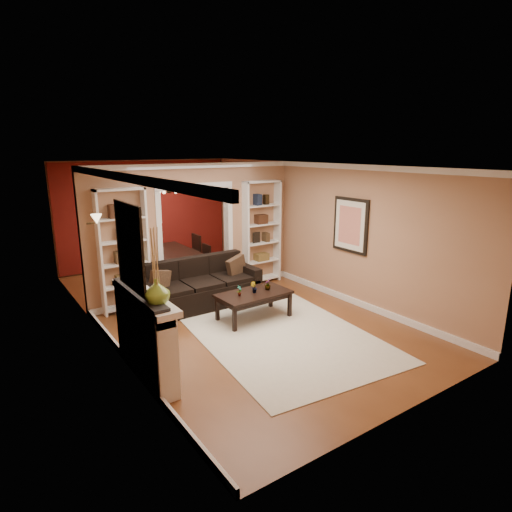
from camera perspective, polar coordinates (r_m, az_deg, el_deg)
floor at (r=8.24m, az=-4.06°, el=-7.09°), size 8.00×8.00×0.00m
ceiling at (r=7.68m, az=-4.42°, el=12.01°), size 8.00×8.00×0.00m
wall_back at (r=11.44m, az=-14.46°, el=5.54°), size 8.00×0.00×8.00m
wall_front at (r=4.95m, az=19.98°, el=-6.06°), size 8.00×0.00×8.00m
wall_left at (r=7.03m, az=-20.27°, el=-0.19°), size 0.00×8.00×8.00m
wall_right at (r=9.17m, az=8.02°, el=3.78°), size 0.00×8.00×8.00m
partition_wall at (r=8.89m, az=-8.15°, el=3.45°), size 4.50×0.15×2.70m
red_back_panel at (r=11.41m, az=-14.40°, el=5.37°), size 4.44×0.04×2.64m
dining_window at (r=11.34m, az=-14.40°, el=6.50°), size 0.78×0.03×0.98m
area_rug at (r=7.15m, az=3.62°, el=-10.50°), size 2.92×3.83×0.01m
sofa at (r=8.33m, az=-7.47°, el=-3.67°), size 2.30×0.99×0.90m
pillow_left at (r=7.94m, az=-12.69°, el=-3.38°), size 0.41×0.22×0.40m
pillow_right at (r=8.64m, az=-2.64°, el=-1.50°), size 0.45×0.23×0.43m
coffee_table at (r=7.71m, az=-0.29°, el=-6.64°), size 1.32×0.75×0.49m
plant_left at (r=7.44m, az=-2.22°, el=-4.66°), size 0.12×0.11×0.19m
plant_center at (r=7.59m, az=-0.29°, el=-4.21°), size 0.14×0.14×0.20m
plant_right at (r=7.76m, az=1.56°, el=-3.81°), size 0.15×0.15×0.20m
bookshelf_left at (r=8.22m, az=-17.27°, el=0.63°), size 0.90×0.30×2.30m
bookshelf_right at (r=9.56m, az=0.69°, el=3.13°), size 0.90×0.30×2.30m
fireplace at (r=5.95m, az=-14.39°, el=-10.19°), size 0.32×1.70×1.16m
vase at (r=5.26m, az=-13.08°, el=-4.68°), size 0.38×0.38×0.32m
mirror at (r=5.52m, az=-16.52°, el=1.15°), size 0.03×0.95×1.10m
wall_sconce at (r=7.48m, az=-20.92°, el=4.35°), size 0.18×0.18×0.22m
framed_art at (r=8.41m, az=12.45°, el=4.02°), size 0.04×0.85×1.05m
dining_table at (r=10.37m, az=-11.04°, el=-0.97°), size 1.81×1.01×0.64m
dining_chair_nw at (r=9.88m, az=-13.29°, el=-1.19°), size 0.44×0.44×0.86m
dining_chair_ne at (r=10.31m, az=-7.59°, el=-0.54°), size 0.49×0.49×0.76m
dining_chair_sw at (r=10.42m, az=-14.50°, el=-0.42°), size 0.56×0.56×0.87m
dining_chair_se at (r=10.82m, az=-9.05°, el=0.49°), size 0.50×0.50×0.91m
chandelier at (r=10.15m, az=-12.11°, el=8.43°), size 0.50×0.50×0.30m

